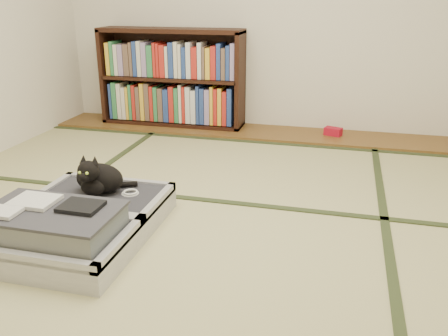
# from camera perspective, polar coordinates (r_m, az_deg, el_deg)

# --- Properties ---
(floor) EXTENTS (4.50, 4.50, 0.00)m
(floor) POSITION_cam_1_polar(r_m,az_deg,el_deg) (2.65, -2.95, -7.55)
(floor) COLOR #C3B782
(floor) RESTS_ON ground
(wood_strip) EXTENTS (4.00, 0.50, 0.02)m
(wood_strip) POSITION_cam_1_polar(r_m,az_deg,el_deg) (4.46, 4.64, 4.31)
(wood_strip) COLOR brown
(wood_strip) RESTS_ON ground
(red_item) EXTENTS (0.17, 0.13, 0.07)m
(red_item) POSITION_cam_1_polar(r_m,az_deg,el_deg) (4.42, 12.99, 4.31)
(red_item) COLOR #AB0D23
(red_item) RESTS_ON wood_strip
(tatami_borders) EXTENTS (4.00, 4.50, 0.01)m
(tatami_borders) POSITION_cam_1_polar(r_m,az_deg,el_deg) (3.07, -0.24, -3.32)
(tatami_borders) COLOR #2D381E
(tatami_borders) RESTS_ON ground
(bookcase) EXTENTS (1.38, 0.32, 0.92)m
(bookcase) POSITION_cam_1_polar(r_m,az_deg,el_deg) (4.66, -6.27, 10.51)
(bookcase) COLOR black
(bookcase) RESTS_ON wood_strip
(suitcase) EXTENTS (0.73, 0.98, 0.29)m
(suitcase) POSITION_cam_1_polar(r_m,az_deg,el_deg) (2.63, -17.39, -6.27)
(suitcase) COLOR #B8B7BC
(suitcase) RESTS_ON floor
(cat) EXTENTS (0.33, 0.33, 0.26)m
(cat) POSITION_cam_1_polar(r_m,az_deg,el_deg) (2.81, -14.97, -1.20)
(cat) COLOR black
(cat) RESTS_ON suitcase
(cable_coil) EXTENTS (0.10, 0.10, 0.02)m
(cable_coil) POSITION_cam_1_polar(r_m,az_deg,el_deg) (2.79, -11.22, -2.96)
(cable_coil) COLOR white
(cable_coil) RESTS_ON suitcase
(hanger) EXTENTS (0.40, 0.23, 0.01)m
(hanger) POSITION_cam_1_polar(r_m,az_deg,el_deg) (3.02, -13.84, -4.35)
(hanger) COLOR black
(hanger) RESTS_ON floor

